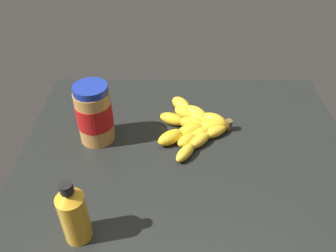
{
  "coord_description": "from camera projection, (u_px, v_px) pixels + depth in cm",
  "views": [
    {
      "loc": [
        4.47,
        64.54,
        60.14
      ],
      "look_at": [
        4.99,
        -2.77,
        5.84
      ],
      "focal_mm": 36.53,
      "sensor_mm": 36.0,
      "label": 1
    }
  ],
  "objects": [
    {
      "name": "ground_plane",
      "position": [
        187.0,
        156.0,
        0.89
      ],
      "size": [
        85.2,
        69.77,
        4.22
      ],
      "primitive_type": "cube",
      "color": "black"
    },
    {
      "name": "banana_bunch",
      "position": [
        196.0,
        125.0,
        0.93
      ],
      "size": [
        20.96,
        27.97,
        3.79
      ],
      "color": "gold",
      "rests_on": "ground_plane"
    },
    {
      "name": "peanut_butter_jar",
      "position": [
        94.0,
        114.0,
        0.87
      ],
      "size": [
        9.19,
        9.19,
        16.35
      ],
      "color": "#BF8442",
      "rests_on": "ground_plane"
    },
    {
      "name": "honey_bottle",
      "position": [
        74.0,
        214.0,
        0.64
      ],
      "size": [
        5.42,
        5.42,
        15.15
      ],
      "color": "gold",
      "rests_on": "ground_plane"
    }
  ]
}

